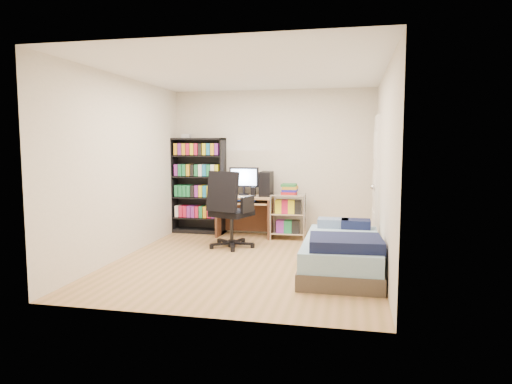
% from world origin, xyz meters
% --- Properties ---
extents(room, '(3.58, 4.08, 2.58)m').
position_xyz_m(room, '(0.00, 0.00, 1.25)').
color(room, tan).
rests_on(room, ground).
extents(media_shelf, '(0.95, 0.32, 1.75)m').
position_xyz_m(media_shelf, '(-1.30, 1.84, 0.86)').
color(media_shelf, black).
rests_on(media_shelf, room).
extents(computer_desk, '(0.93, 0.54, 1.18)m').
position_xyz_m(computer_desk, '(-0.31, 1.73, 0.64)').
color(computer_desk, tan).
rests_on(computer_desk, room).
extents(office_chair, '(0.89, 0.89, 1.18)m').
position_xyz_m(office_chair, '(-0.44, 0.79, 0.37)').
color(office_chair, black).
rests_on(office_chair, room).
extents(wire_cart, '(0.58, 0.43, 0.92)m').
position_xyz_m(wire_cart, '(0.34, 1.63, 0.60)').
color(wire_cart, silver).
rests_on(wire_cart, room).
extents(bed, '(0.94, 1.88, 0.54)m').
position_xyz_m(bed, '(1.26, -0.20, 0.24)').
color(bed, '#50463B').
rests_on(bed, room).
extents(door, '(0.12, 0.80, 2.00)m').
position_xyz_m(door, '(1.72, 1.35, 1.00)').
color(door, white).
rests_on(door, room).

